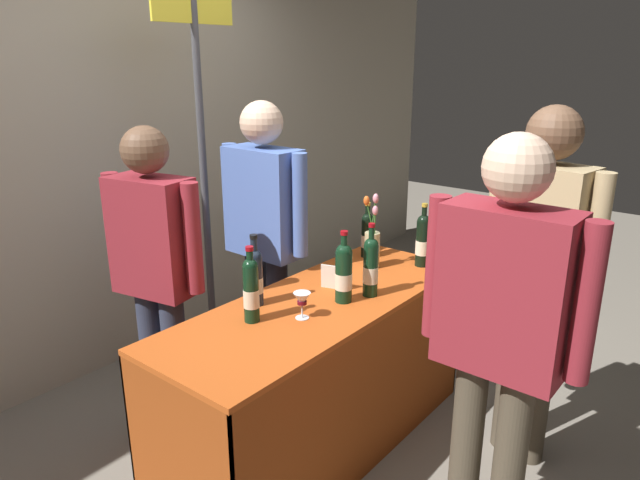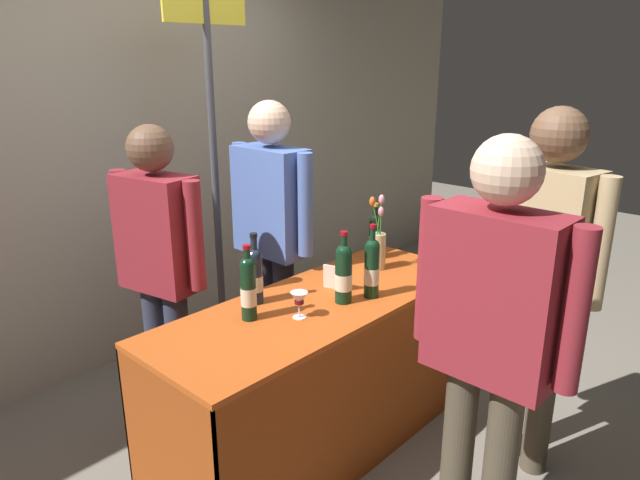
{
  "view_description": "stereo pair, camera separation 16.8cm",
  "coord_description": "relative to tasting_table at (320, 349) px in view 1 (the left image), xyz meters",
  "views": [
    {
      "loc": [
        -1.93,
        -1.56,
        1.89
      ],
      "look_at": [
        0.0,
        0.0,
        1.1
      ],
      "focal_mm": 32.13,
      "sensor_mm": 36.0,
      "label": 1
    },
    {
      "loc": [
        -1.82,
        -1.69,
        1.89
      ],
      "look_at": [
        0.0,
        0.0,
        1.1
      ],
      "focal_mm": 32.13,
      "sensor_mm": 36.0,
      "label": 2
    }
  ],
  "objects": [
    {
      "name": "ground_plane",
      "position": [
        0.0,
        0.0,
        -0.54
      ],
      "size": [
        12.0,
        12.0,
        0.0
      ],
      "primitive_type": "plane",
      "color": "gray"
    },
    {
      "name": "back_partition",
      "position": [
        0.0,
        1.62,
        0.87
      ],
      "size": [
        6.96,
        0.12,
        2.82
      ],
      "primitive_type": "cube",
      "color": "#B2A893",
      "rests_on": "ground_plane"
    },
    {
      "name": "tasting_table",
      "position": [
        0.0,
        0.0,
        0.0
      ],
      "size": [
        1.74,
        0.64,
        0.8
      ],
      "color": "#B74C19",
      "rests_on": "ground_plane"
    },
    {
      "name": "featured_wine_bottle",
      "position": [
        -0.36,
        0.09,
        0.41
      ],
      "size": [
        0.07,
        0.07,
        0.34
      ],
      "color": "black",
      "rests_on": "tasting_table"
    },
    {
      "name": "display_bottle_0",
      "position": [
        0.73,
        -0.13,
        0.41
      ],
      "size": [
        0.08,
        0.08,
        0.35
      ],
      "color": "black",
      "rests_on": "tasting_table"
    },
    {
      "name": "display_bottle_1",
      "position": [
        -0.22,
        0.21,
        0.4
      ],
      "size": [
        0.07,
        0.07,
        0.34
      ],
      "color": "#192333",
      "rests_on": "tasting_table"
    },
    {
      "name": "display_bottle_2",
      "position": [
        0.66,
        0.19,
        0.39
      ],
      "size": [
        0.07,
        0.07,
        0.32
      ],
      "color": "black",
      "rests_on": "tasting_table"
    },
    {
      "name": "display_bottle_3",
      "position": [
        0.06,
        -0.09,
        0.4
      ],
      "size": [
        0.08,
        0.08,
        0.35
      ],
      "color": "black",
      "rests_on": "tasting_table"
    },
    {
      "name": "display_bottle_4",
      "position": [
        0.2,
        -0.15,
        0.41
      ],
      "size": [
        0.07,
        0.07,
        0.36
      ],
      "color": "black",
      "rests_on": "tasting_table"
    },
    {
      "name": "wine_glass_near_vendor",
      "position": [
        -0.2,
        -0.06,
        0.34
      ],
      "size": [
        0.08,
        0.08,
        0.12
      ],
      "color": "silver",
      "rests_on": "tasting_table"
    },
    {
      "name": "flower_vase",
      "position": [
        0.53,
        0.06,
        0.39
      ],
      "size": [
        0.09,
        0.08,
        0.41
      ],
      "color": "tan",
      "rests_on": "tasting_table"
    },
    {
      "name": "brochure_stand",
      "position": [
        0.16,
        0.04,
        0.32
      ],
      "size": [
        0.05,
        0.13,
        0.12
      ],
      "primitive_type": "cube",
      "rotation": [
        -0.04,
        0.0,
        1.87
      ],
      "color": "silver",
      "rests_on": "tasting_table"
    },
    {
      "name": "vendor_presenter",
      "position": [
        0.25,
        0.59,
        0.47
      ],
      "size": [
        0.23,
        0.61,
        1.68
      ],
      "rotation": [
        0.0,
        0.0,
        -1.58
      ],
      "color": "#2D3347",
      "rests_on": "ground_plane"
    },
    {
      "name": "vendor_assistant",
      "position": [
        -0.42,
        0.69,
        0.41
      ],
      "size": [
        0.28,
        0.56,
        1.6
      ],
      "rotation": [
        0.0,
        0.0,
        -1.37
      ],
      "color": "#2D3347",
      "rests_on": "ground_plane"
    },
    {
      "name": "taster_foreground_right",
      "position": [
        0.58,
        -0.8,
        0.48
      ],
      "size": [
        0.27,
        0.54,
        1.71
      ],
      "rotation": [
        0.0,
        0.0,
        1.41
      ],
      "color": "#4C4233",
      "rests_on": "ground_plane"
    },
    {
      "name": "taster_foreground_left",
      "position": [
        -0.12,
        -0.91,
        0.47
      ],
      "size": [
        0.23,
        0.61,
        1.67
      ],
      "rotation": [
        0.0,
        0.0,
        1.56
      ],
      "color": "#4C4233",
      "rests_on": "ground_plane"
    },
    {
      "name": "booth_signpost",
      "position": [
        0.21,
        1.04,
        0.89
      ],
      "size": [
        0.55,
        0.04,
        2.29
      ],
      "color": "#47474C",
      "rests_on": "ground_plane"
    }
  ]
}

